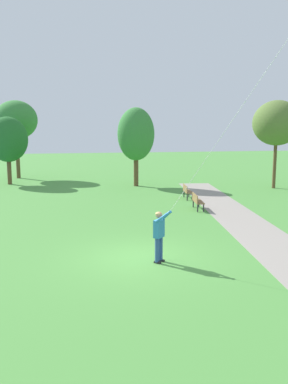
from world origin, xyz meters
name	(u,v)px	position (x,y,z in m)	size (l,w,h in m)	color
ground_plane	(141,258)	(0.00, 0.00, 0.00)	(120.00, 120.00, 0.00)	#4C8E3D
walkway_path	(260,235)	(5.50, 2.00, 0.01)	(2.40, 32.00, 0.02)	gray
person_kite_flyer	(160,232)	(0.52, -0.55, 1.05)	(0.60, 0.59, 1.83)	#232328
park_bench_near_walkway	(197,200)	(4.63, 7.68, 0.51)	(0.65, 1.55, 0.88)	olive
park_bench_far_walkway	(187,191)	(5.13, 11.15, 0.51)	(0.65, 1.55, 0.88)	olive
tree_behind_path	(136,134)	(2.97, 17.41, 3.96)	(2.82, 2.70, 6.00)	brown
tree_horizon_far	(16,120)	(-6.49, 24.38, 5.12)	(3.72, 3.58, 6.85)	brown
tree_lakeside_far	(8,140)	(-6.76, 20.34, 3.54)	(3.12, 2.59, 5.34)	brown
tree_treeline_center	(277,123)	(12.87, 14.26, 4.80)	(3.46, 3.65, 6.46)	brown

